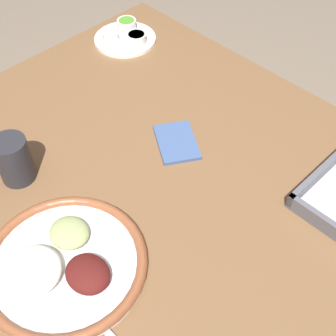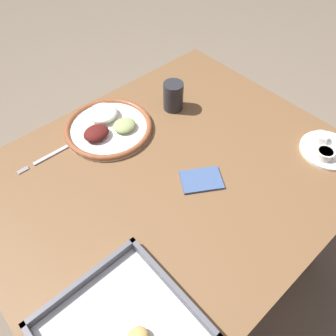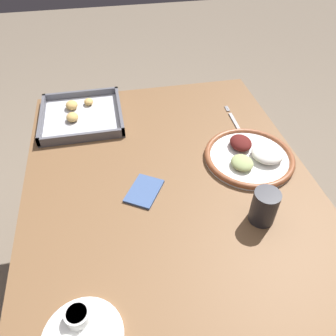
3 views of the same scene
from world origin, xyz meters
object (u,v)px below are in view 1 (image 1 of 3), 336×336
at_px(saucer_plate, 126,36).
at_px(napkin, 177,142).
at_px(dinner_plate, 63,264).
at_px(drinking_cup, 14,160).

height_order(saucer_plate, napkin, saucer_plate).
bearing_deg(saucer_plate, dinner_plate, -50.07).
bearing_deg(drinking_cup, napkin, 61.72).
relative_size(saucer_plate, napkin, 1.17).
distance_m(drinking_cup, napkin, 0.35).
bearing_deg(napkin, saucer_plate, 154.08).
relative_size(dinner_plate, drinking_cup, 2.88).
bearing_deg(napkin, dinner_plate, -78.00).
relative_size(dinner_plate, napkin, 2.03).
relative_size(dinner_plate, saucer_plate, 1.72).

